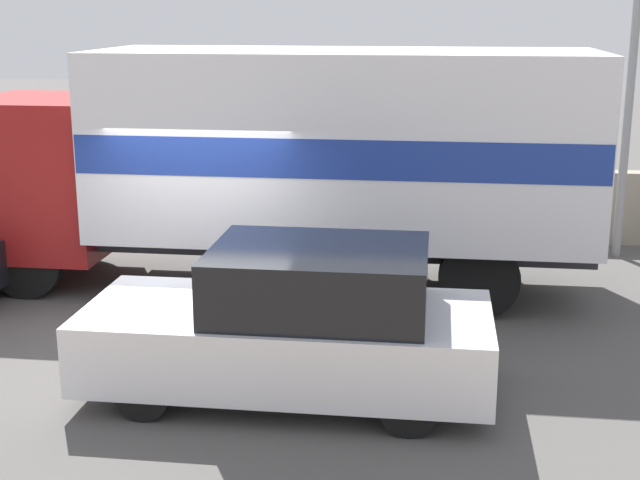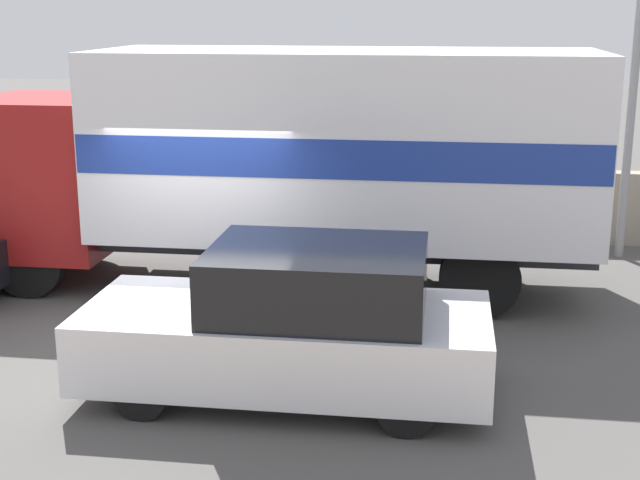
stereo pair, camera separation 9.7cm
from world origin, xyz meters
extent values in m
plane|color=#514F4C|center=(0.00, 0.00, 0.00)|extent=(80.00, 80.00, 0.00)
cube|color=gray|center=(0.00, 5.85, 0.64)|extent=(60.00, 0.35, 1.27)
cylinder|color=gray|center=(6.12, 4.98, 3.11)|extent=(0.14, 0.14, 6.23)
cube|color=maroon|center=(-2.65, 2.51, 1.62)|extent=(1.95, 2.19, 2.27)
cube|color=#2D2D33|center=(1.80, 2.51, 0.77)|extent=(6.94, 1.43, 0.25)
cube|color=white|center=(1.80, 2.51, 2.18)|extent=(6.94, 2.59, 2.56)
cube|color=navy|center=(1.80, 2.51, 2.15)|extent=(6.90, 2.61, 0.51)
cylinder|color=black|center=(-2.65, 1.59, 0.54)|extent=(1.08, 0.28, 1.08)
cylinder|color=black|center=(-2.65, 3.44, 0.54)|extent=(1.08, 0.28, 1.08)
cylinder|color=black|center=(3.70, 1.59, 0.54)|extent=(1.08, 0.28, 1.08)
cylinder|color=black|center=(3.70, 3.44, 0.54)|extent=(1.08, 0.28, 1.08)
cylinder|color=black|center=(2.32, 1.59, 0.54)|extent=(1.08, 0.28, 1.08)
cylinder|color=black|center=(2.32, 3.44, 0.54)|extent=(1.08, 0.28, 1.08)
cube|color=silver|center=(1.58, -1.18, 0.59)|extent=(4.28, 1.85, 0.74)
cube|color=black|center=(1.92, -1.18, 1.29)|extent=(2.23, 1.70, 0.67)
cylinder|color=black|center=(0.25, -1.98, 0.28)|extent=(0.57, 0.20, 0.57)
cylinder|color=black|center=(0.25, -0.37, 0.28)|extent=(0.57, 0.20, 0.57)
cylinder|color=black|center=(2.91, -1.98, 0.28)|extent=(0.57, 0.20, 0.57)
cylinder|color=black|center=(2.91, -0.37, 0.28)|extent=(0.57, 0.20, 0.57)
camera|label=1|loc=(3.09, -9.93, 4.02)|focal=50.00mm
camera|label=2|loc=(3.19, -9.91, 4.02)|focal=50.00mm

